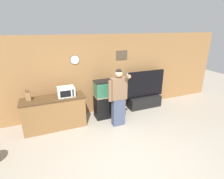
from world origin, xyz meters
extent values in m
plane|color=gray|center=(0.00, 0.00, 0.00)|extent=(18.00, 18.00, 0.00)
cube|color=olive|center=(0.00, 2.51, 1.30)|extent=(10.00, 0.06, 2.60)
cube|color=#4C3D2D|center=(0.94, 2.47, 1.91)|extent=(0.41, 0.02, 0.31)
cylinder|color=white|center=(-0.63, 2.47, 1.86)|extent=(0.26, 0.03, 0.26)
cylinder|color=black|center=(-0.63, 2.47, 1.86)|extent=(0.28, 0.01, 0.28)
cube|color=brown|center=(-1.41, 1.93, 0.46)|extent=(1.70, 0.55, 0.91)
cube|color=#48321C|center=(-1.41, 1.93, 0.93)|extent=(1.74, 0.59, 0.03)
cube|color=white|center=(-1.04, 1.93, 1.08)|extent=(0.47, 0.36, 0.26)
cube|color=black|center=(-1.08, 1.74, 1.08)|extent=(0.29, 0.01, 0.18)
cube|color=#2D2D33|center=(-0.87, 1.74, 1.08)|extent=(0.05, 0.01, 0.21)
cube|color=olive|center=(-2.02, 1.97, 1.05)|extent=(0.12, 0.11, 0.21)
cylinder|color=brown|center=(-2.07, 1.97, 1.21)|extent=(0.02, 0.02, 0.11)
cylinder|color=brown|center=(-2.04, 1.97, 1.20)|extent=(0.02, 0.02, 0.09)
cylinder|color=brown|center=(-2.01, 1.97, 1.21)|extent=(0.02, 0.02, 0.11)
cylinder|color=brown|center=(-1.98, 1.97, 1.19)|extent=(0.02, 0.02, 0.07)
cylinder|color=brown|center=(-2.07, 2.02, 1.20)|extent=(0.02, 0.02, 0.09)
cylinder|color=brown|center=(-2.04, 2.02, 1.19)|extent=(0.02, 0.02, 0.08)
cylinder|color=brown|center=(-2.01, 2.02, 1.20)|extent=(0.02, 0.02, 0.09)
cube|color=black|center=(0.28, 2.00, 0.36)|extent=(0.91, 0.42, 0.72)
cube|color=#937F5B|center=(0.28, 2.00, 0.74)|extent=(0.88, 0.41, 0.04)
cube|color=#2D6B4C|center=(0.28, 2.00, 0.98)|extent=(0.87, 0.40, 0.50)
cube|color=black|center=(0.28, 2.00, 1.23)|extent=(0.91, 0.42, 0.03)
cube|color=black|center=(1.75, 2.15, 0.21)|extent=(1.23, 0.40, 0.41)
cube|color=black|center=(1.75, 2.15, 0.88)|extent=(1.45, 0.05, 0.94)
cube|color=black|center=(1.75, 2.18, 0.88)|extent=(1.48, 0.01, 0.97)
cube|color=#424C66|center=(0.35, 1.39, 0.42)|extent=(0.36, 0.20, 0.84)
cube|color=brown|center=(0.35, 1.39, 1.16)|extent=(0.46, 0.22, 0.63)
sphere|color=tan|center=(0.35, 1.39, 1.59)|extent=(0.21, 0.21, 0.21)
sphere|color=black|center=(0.35, 1.39, 1.65)|extent=(0.17, 0.17, 0.17)
cylinder|color=brown|center=(0.10, 1.39, 1.11)|extent=(0.12, 0.12, 0.60)
cylinder|color=brown|center=(0.53, 1.25, 1.47)|extent=(0.11, 0.33, 0.28)
cylinder|color=white|center=(0.53, 1.23, 1.58)|extent=(0.02, 0.06, 0.11)
cylinder|color=#2856B2|center=(0.53, 1.21, 1.64)|extent=(0.02, 0.03, 0.05)
camera|label=1|loc=(-1.59, -2.86, 2.80)|focal=28.00mm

